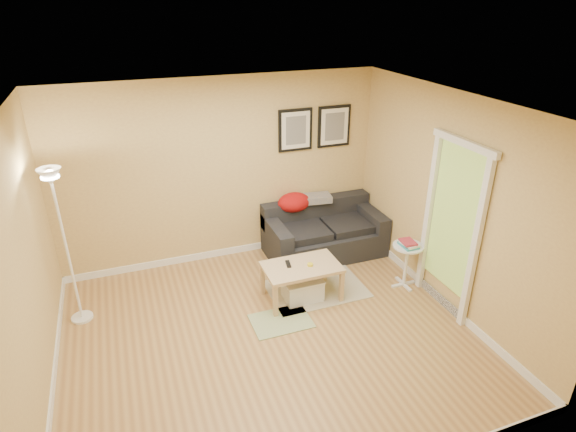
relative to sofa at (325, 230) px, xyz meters
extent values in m
plane|color=#AE854A|center=(-1.38, -1.53, -0.38)|extent=(4.50, 4.50, 0.00)
plane|color=white|center=(-1.38, -1.53, 2.23)|extent=(4.50, 4.50, 0.00)
plane|color=tan|center=(-1.38, 0.47, 0.92)|extent=(4.50, 0.00, 4.50)
plane|color=tan|center=(-1.38, -3.53, 0.92)|extent=(4.50, 0.00, 4.50)
plane|color=tan|center=(-3.63, -1.53, 0.92)|extent=(0.00, 4.00, 4.00)
plane|color=tan|center=(0.87, -1.53, 0.92)|extent=(0.00, 4.00, 4.00)
cube|color=white|center=(-1.38, 0.46, -0.33)|extent=(4.50, 0.02, 0.10)
cube|color=white|center=(-3.62, -1.53, -0.33)|extent=(0.02, 4.00, 0.10)
cube|color=white|center=(0.86, -1.53, -0.33)|extent=(0.02, 4.00, 0.10)
cube|color=#BAB193|center=(-0.49, -0.85, -0.37)|extent=(1.25, 0.85, 0.01)
cube|color=#668C4C|center=(-1.16, -1.33, -0.37)|extent=(0.70, 0.50, 0.01)
cube|color=black|center=(-0.90, -0.87, 0.11)|extent=(0.08, 0.17, 0.02)
cylinder|color=yellow|center=(-0.65, -0.99, 0.11)|extent=(0.07, 0.07, 0.03)
camera|label=1|loc=(-2.67, -5.62, 3.17)|focal=29.48mm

